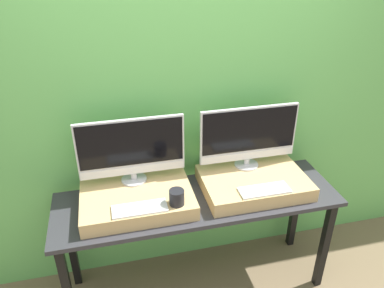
{
  "coord_description": "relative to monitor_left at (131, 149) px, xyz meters",
  "views": [
    {
      "loc": [
        -0.51,
        -1.64,
        2.27
      ],
      "look_at": [
        0.0,
        0.44,
        1.11
      ],
      "focal_mm": 35.0,
      "sensor_mm": 36.0,
      "label": 1
    }
  ],
  "objects": [
    {
      "name": "wooden_riser_right",
      "position": [
        0.79,
        -0.15,
        -0.28
      ],
      "size": [
        0.7,
        0.48,
        0.1
      ],
      "color": "tan",
      "rests_on": "workbench"
    },
    {
      "name": "mug",
      "position": [
        0.22,
        -0.31,
        -0.19
      ],
      "size": [
        0.09,
        0.09,
        0.1
      ],
      "color": "black",
      "rests_on": "wooden_riser_left"
    },
    {
      "name": "monitor_right",
      "position": [
        0.79,
        0.0,
        0.0
      ],
      "size": [
        0.68,
        0.17,
        0.44
      ],
      "color": "silver",
      "rests_on": "wooden_riser_right"
    },
    {
      "name": "keyboard_left",
      "position": [
        -0.0,
        -0.31,
        -0.23
      ],
      "size": [
        0.32,
        0.12,
        0.01
      ],
      "color": "silver",
      "rests_on": "wooden_riser_left"
    },
    {
      "name": "wooden_riser_left",
      "position": [
        -0.0,
        -0.15,
        -0.28
      ],
      "size": [
        0.7,
        0.48,
        0.1
      ],
      "color": "tan",
      "rests_on": "workbench"
    },
    {
      "name": "workbench",
      "position": [
        0.39,
        -0.16,
        -0.42
      ],
      "size": [
        1.86,
        0.56,
        0.79
      ],
      "color": "#2D2D33",
      "rests_on": "ground_plane"
    },
    {
      "name": "monitor_left",
      "position": [
        0.0,
        0.0,
        0.0
      ],
      "size": [
        0.68,
        0.17,
        0.44
      ],
      "color": "silver",
      "rests_on": "wooden_riser_left"
    },
    {
      "name": "wall_back",
      "position": [
        0.39,
        0.19,
        0.18
      ],
      "size": [
        8.0,
        0.04,
        2.6
      ],
      "color": "#66B75B",
      "rests_on": "ground_plane"
    },
    {
      "name": "keyboard_right",
      "position": [
        0.79,
        -0.31,
        -0.23
      ],
      "size": [
        0.32,
        0.12,
        0.01
      ],
      "color": "silver",
      "rests_on": "wooden_riser_right"
    }
  ]
}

